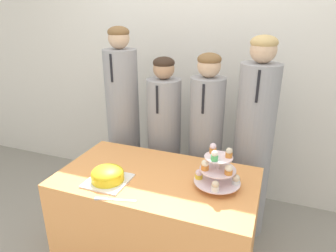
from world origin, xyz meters
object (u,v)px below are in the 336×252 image
Objects in this scene: cake_knife at (108,199)px; student_3 at (253,147)px; student_1 at (164,144)px; cupcake_stand at (218,170)px; round_cake at (108,175)px; student_0 at (124,126)px; student_2 at (205,147)px.

cake_knife is 0.15× the size of student_3.
student_1 is 0.89× the size of student_3.
student_3 is (0.15, 0.60, -0.09)m from cupcake_stand.
student_3 reaches higher than round_cake.
round_cake is 0.20m from cake_knife.
cake_knife is 0.95m from student_1.
student_0 is at bearing -180.00° from student_3.
cupcake_stand is 0.85m from student_1.
student_2 is at bearing 110.38° from cupcake_stand.
round_cake is 0.18× the size of student_1.
student_1 is at bearing 77.22° from cake_knife.
student_0 is 1.12× the size of student_2.
student_2 is (0.43, 0.78, -0.08)m from round_cake.
student_1 is at bearing -180.00° from student_2.
cupcake_stand is 0.20× the size of student_1.
student_2 reaches higher than student_1.
round_cake is 1.12m from student_3.
student_2 reaches higher than round_cake.
student_0 reaches higher than student_2.
student_3 is (1.11, 0.00, -0.02)m from student_0.
cake_knife is 1.17m from student_3.
round_cake is 0.79m from student_1.
round_cake is at bearing 106.94° from cake_knife.
student_0 is (-0.96, 0.60, -0.07)m from cupcake_stand.
cupcake_stand reaches higher than round_cake.
student_2 is at bearing 0.00° from student_1.
student_2 is at bearing -180.00° from student_3.
cake_knife is at bearing -108.84° from student_2.
student_1 is (-0.58, 0.60, -0.18)m from cupcake_stand.
cupcake_stand is (0.65, 0.18, 0.07)m from round_cake.
student_1 is (0.38, -0.00, -0.11)m from student_0.
student_3 is at bearing 0.00° from student_0.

